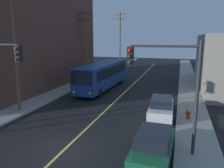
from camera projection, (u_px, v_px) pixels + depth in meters
ground_plane at (64, 150)px, 12.63m from camera, size 120.00×120.00×0.00m
sidewalk_left at (51, 96)px, 24.07m from camera, size 2.50×90.00×0.15m
sidewalk_right at (192, 108)px, 19.86m from camera, size 2.50×90.00×0.15m
lane_stripe_center at (126, 91)px, 26.65m from camera, size 0.16×60.00×0.01m
building_left_brick at (22, 35)px, 28.20m from camera, size 10.00×23.67×13.16m
city_bus at (104, 74)px, 27.44m from camera, size 2.97×12.22×3.20m
parked_car_green at (153, 146)px, 11.35m from camera, size 1.96×4.46×1.62m
parked_car_white at (161, 107)px, 17.64m from camera, size 1.89×4.44×1.62m
utility_pole_near at (13, 37)px, 17.80m from camera, size 2.40×0.28×11.34m
utility_pole_mid at (85, 41)px, 32.57m from camera, size 2.40×0.28×10.19m
utility_pole_far at (120, 36)px, 49.72m from camera, size 2.40×0.28×11.73m
traffic_signal_right_corner at (167, 76)px, 11.49m from camera, size 3.75×0.48×6.00m
fire_hydrant at (188, 113)px, 17.04m from camera, size 0.44×0.26×0.84m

